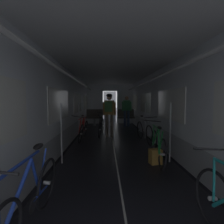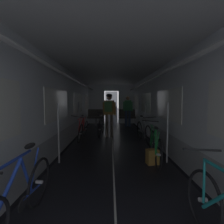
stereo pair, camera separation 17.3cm
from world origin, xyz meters
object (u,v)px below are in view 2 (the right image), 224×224
Objects in this scene: bicycle_black_in_aisle at (101,126)px; backpack_on_floor at (152,157)px; bicycle_blue at (19,199)px; bicycle_green at (155,146)px; bicycle_red at (83,130)px; person_cyclist_aisle at (109,110)px; person_standing_near_bench at (128,109)px; bench_seat_far_left at (96,116)px; bench_seat_far_right at (127,116)px; bicycle_silver at (144,131)px.

bicycle_black_in_aisle reaches higher than backpack_on_floor.
bicycle_blue is 4.98× the size of backpack_on_floor.
bicycle_green is 3.12m from bicycle_red.
person_cyclist_aisle reaches higher than bicycle_green.
bicycle_red is 4.98× the size of backpack_on_floor.
person_cyclist_aisle is 1.03× the size of person_standing_near_bench.
person_cyclist_aisle is at bearing 27.89° from bicycle_red.
bench_seat_far_left is 3.62m from bicycle_red.
bicycle_black_in_aisle is 4.97× the size of backpack_on_floor.
person_standing_near_bench is (1.80, -0.38, 0.41)m from bench_seat_far_left.
bicycle_blue is 1.00× the size of bicycle_black_in_aisle.
bench_seat_far_right is (1.80, 0.00, 0.00)m from bench_seat_far_left.
bicycle_red reaches higher than bench_seat_far_right.
bicycle_blue is 5.17m from person_cyclist_aisle.
bench_seat_far_left is at bearing 87.13° from bicycle_red.
bicycle_black_in_aisle is at bearing 141.36° from person_cyclist_aisle.
person_cyclist_aisle reaches higher than bench_seat_far_right.
person_standing_near_bench is at bearing 75.75° from bicycle_blue.
bench_seat_far_right reaches higher than bicycle_black_in_aisle.
backpack_on_floor is at bearing -122.60° from bicycle_green.
person_cyclist_aisle is 2.91m from person_standing_near_bench.
bicycle_green is 1.00× the size of bicycle_blue.
bicycle_red reaches higher than bicycle_silver.
person_cyclist_aisle is 3.28m from backpack_on_floor.
person_standing_near_bench reaches higher than bicycle_black_in_aisle.
bench_seat_far_right is at bearing 90.03° from backpack_on_floor.
bicycle_green is 1.00× the size of bicycle_red.
backpack_on_floor is (1.35, -3.25, -0.21)m from bicycle_black_in_aisle.
person_standing_near_bench is at bearing -11.79° from bench_seat_far_left.
bicycle_green is at bearing -72.38° from bench_seat_far_left.
bicycle_green is 1.00× the size of bicycle_silver.
bicycle_black_in_aisle is (-1.35, -2.83, -0.18)m from bench_seat_far_right.
bench_seat_far_right is 0.58× the size of bicycle_green.
person_standing_near_bench is at bearing 90.88° from bicycle_green.
bench_seat_far_left reaches higher than bicycle_blue.
person_standing_near_bench reaches higher than bicycle_blue.
bicycle_silver is 1.00× the size of bicycle_black_in_aisle.
bicycle_blue reaches higher than bicycle_silver.
bench_seat_far_right is 0.58× the size of bicycle_silver.
backpack_on_floor is (1.02, -2.98, -0.90)m from person_cyclist_aisle.
bench_seat_far_left is 2.87m from bicycle_black_in_aisle.
backpack_on_floor is at bearing -73.48° from bench_seat_far_left.
bicycle_green is (1.89, -5.95, -0.18)m from bench_seat_far_left.
bench_seat_far_right is 0.58× the size of bicycle_blue.
bicycle_blue is (-0.17, -8.13, -0.19)m from bench_seat_far_left.
bench_seat_far_left is 0.58× the size of bicycle_red.
bicycle_red is 3.84m from person_standing_near_bench.
bicycle_blue is (-2.17, -4.16, -0.00)m from bicycle_silver.
bicycle_blue is 1.00× the size of person_standing_near_bench.
person_standing_near_bench reaches higher than backpack_on_floor.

